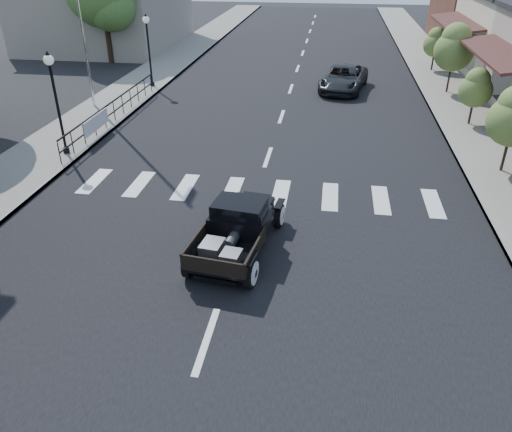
# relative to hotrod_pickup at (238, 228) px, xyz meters

# --- Properties ---
(ground) EXTENTS (120.00, 120.00, 0.00)m
(ground) POSITION_rel_hotrod_pickup_xyz_m (-0.03, -0.48, -0.70)
(ground) COLOR black
(ground) RESTS_ON ground
(road) EXTENTS (14.00, 80.00, 0.02)m
(road) POSITION_rel_hotrod_pickup_xyz_m (-0.03, 14.52, -0.69)
(road) COLOR black
(road) RESTS_ON ground
(road_markings) EXTENTS (12.00, 60.00, 0.06)m
(road_markings) POSITION_rel_hotrod_pickup_xyz_m (-0.03, 9.52, -0.70)
(road_markings) COLOR silver
(road_markings) RESTS_ON ground
(sidewalk_left) EXTENTS (3.00, 80.00, 0.15)m
(sidewalk_left) POSITION_rel_hotrod_pickup_xyz_m (-8.53, 14.52, -0.62)
(sidewalk_left) COLOR gray
(sidewalk_left) RESTS_ON ground
(sidewalk_right) EXTENTS (3.00, 80.00, 0.15)m
(sidewalk_right) POSITION_rel_hotrod_pickup_xyz_m (8.47, 14.52, -0.62)
(sidewalk_right) COLOR gray
(sidewalk_right) RESTS_ON ground
(low_building_left) EXTENTS (10.00, 12.00, 5.00)m
(low_building_left) POSITION_rel_hotrod_pickup_xyz_m (-15.03, 27.52, 1.80)
(low_building_left) COLOR gray
(low_building_left) RESTS_ON ground
(railing) EXTENTS (0.08, 10.00, 1.00)m
(railing) POSITION_rel_hotrod_pickup_xyz_m (-7.33, 9.52, -0.05)
(railing) COLOR black
(railing) RESTS_ON sidewalk_left
(banner) EXTENTS (0.04, 2.20, 0.60)m
(banner) POSITION_rel_hotrod_pickup_xyz_m (-7.25, 7.52, -0.25)
(banner) COLOR silver
(banner) RESTS_ON sidewalk_left
(lamp_post_b) EXTENTS (0.36, 0.36, 3.74)m
(lamp_post_b) POSITION_rel_hotrod_pickup_xyz_m (-7.63, 5.52, 1.32)
(lamp_post_b) COLOR black
(lamp_post_b) RESTS_ON sidewalk_left
(lamp_post_c) EXTENTS (0.36, 0.36, 3.74)m
(lamp_post_c) POSITION_rel_hotrod_pickup_xyz_m (-7.63, 15.52, 1.32)
(lamp_post_c) COLOR black
(lamp_post_c) RESTS_ON sidewalk_left
(big_tree_far) EXTENTS (4.66, 4.66, 6.84)m
(big_tree_far) POSITION_rel_hotrod_pickup_xyz_m (-12.53, 21.52, 2.72)
(big_tree_far) COLOR #436A2D
(big_tree_far) RESTS_ON ground
(small_tree_b) EXTENTS (1.73, 1.73, 2.88)m
(small_tree_b) POSITION_rel_hotrod_pickup_xyz_m (8.27, 6.23, 0.89)
(small_tree_b) COLOR #546B31
(small_tree_b) RESTS_ON sidewalk_right
(small_tree_c) EXTENTS (1.40, 1.40, 2.33)m
(small_tree_c) POSITION_rel_hotrod_pickup_xyz_m (8.27, 11.36, 0.62)
(small_tree_c) COLOR #546B31
(small_tree_c) RESTS_ON sidewalk_right
(small_tree_d) EXTENTS (2.01, 2.01, 3.36)m
(small_tree_d) POSITION_rel_hotrod_pickup_xyz_m (8.27, 16.68, 1.13)
(small_tree_d) COLOR #546B31
(small_tree_d) RESTS_ON sidewalk_right
(small_tree_e) EXTENTS (1.45, 1.45, 2.42)m
(small_tree_e) POSITION_rel_hotrod_pickup_xyz_m (8.27, 21.82, 0.66)
(small_tree_e) COLOR #546B31
(small_tree_e) RESTS_ON sidewalk_right
(hotrod_pickup) EXTENTS (2.40, 4.25, 1.40)m
(hotrod_pickup) POSITION_rel_hotrod_pickup_xyz_m (0.00, 0.00, 0.00)
(hotrod_pickup) COLOR black
(hotrod_pickup) RESTS_ON ground
(second_car) EXTENTS (2.92, 4.91, 1.28)m
(second_car) POSITION_rel_hotrod_pickup_xyz_m (2.81, 16.71, -0.06)
(second_car) COLOR black
(second_car) RESTS_ON ground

